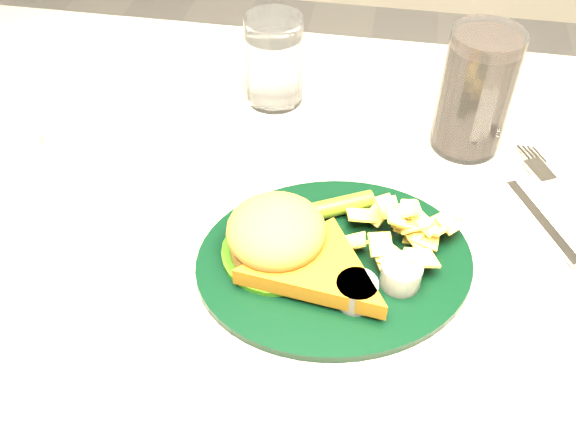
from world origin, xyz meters
name	(u,v)px	position (x,y,z in m)	size (l,w,h in m)	color
table	(296,392)	(0.00, 0.00, 0.38)	(1.20, 0.80, 0.75)	#A19C91
dinner_plate	(336,243)	(0.05, -0.06, 0.78)	(0.28, 0.23, 0.06)	black
water_glass	(274,60)	(-0.07, 0.22, 0.81)	(0.07, 0.07, 0.12)	white
cola_glass	(476,92)	(0.18, 0.16, 0.83)	(0.08, 0.08, 0.15)	black
fork_napkin	(541,215)	(0.26, 0.04, 0.76)	(0.13, 0.17, 0.01)	white
ramekin	(60,131)	(-0.31, 0.08, 0.77)	(0.05, 0.05, 0.03)	silver
wrapped_straw	(228,103)	(-0.13, 0.19, 0.75)	(0.17, 0.06, 0.01)	white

